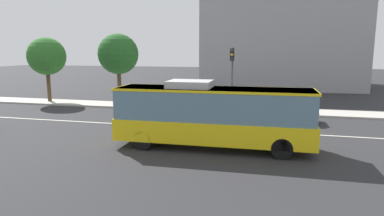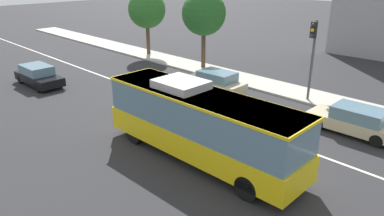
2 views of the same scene
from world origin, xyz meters
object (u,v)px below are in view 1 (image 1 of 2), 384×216
Objects in this scene: sedan_beige at (285,111)px; street_tree_kerbside_left at (118,54)px; street_tree_kerbside_centre at (47,56)px; transit_bus at (213,113)px; sedan_beige_ahead at (155,106)px; traffic_light_near_corner at (232,68)px.

street_tree_kerbside_left is (-14.58, 3.89, 3.91)m from sedan_beige.
sedan_beige is 22.55m from street_tree_kerbside_centre.
transit_bus reaches higher than sedan_beige.
traffic_light_near_corner reaches higher than sedan_beige_ahead.
sedan_beige_ahead is 0.88× the size of traffic_light_near_corner.
transit_bus is at bearing 62.34° from sedan_beige.
transit_bus is 1.55× the size of street_tree_kerbside_left.
street_tree_kerbside_centre reaches higher than sedan_beige.
sedan_beige is (3.82, 7.65, -1.09)m from transit_bus.
street_tree_kerbside_centre is (-21.93, 3.76, 3.69)m from sedan_beige.
street_tree_kerbside_left is at bearing -16.06° from sedan_beige.
street_tree_kerbside_centre reaches higher than traffic_light_near_corner.
sedan_beige is at bearing 62.39° from transit_bus.
traffic_light_near_corner is 0.84× the size of street_tree_kerbside_centre.
street_tree_kerbside_left reaches higher than traffic_light_near_corner.
sedan_beige_ahead is 0.74× the size of street_tree_kerbside_centre.
sedan_beige is at bearing 57.67° from traffic_light_near_corner.
sedan_beige is at bearing 177.42° from sedan_beige_ahead.
traffic_light_near_corner is 10.57m from street_tree_kerbside_left.
sedan_beige_ahead is at bearing -17.09° from street_tree_kerbside_centre.
street_tree_kerbside_centre is at bearing -10.83° from sedan_beige.
street_tree_kerbside_centre is at bearing -19.57° from sedan_beige_ahead.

